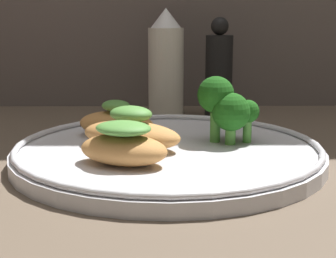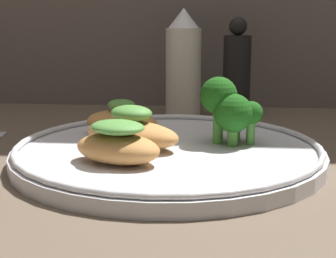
{
  "view_description": "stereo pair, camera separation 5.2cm",
  "coord_description": "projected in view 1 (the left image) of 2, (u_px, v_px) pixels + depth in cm",
  "views": [
    {
      "loc": [
        -0.62,
        -50.7,
        14.62
      ],
      "look_at": [
        0.0,
        0.0,
        3.4
      ],
      "focal_mm": 55.0,
      "sensor_mm": 36.0,
      "label": 1
    },
    {
      "loc": [
        4.56,
        -50.5,
        14.62
      ],
      "look_at": [
        0.0,
        0.0,
        3.4
      ],
      "focal_mm": 55.0,
      "sensor_mm": 36.0,
      "label": 2
    }
  ],
  "objects": [
    {
      "name": "grilled_meat_front",
      "position": [
        124.0,
        146.0,
        0.46
      ],
      "size": [
        9.56,
        7.72,
        3.97
      ],
      "color": "#BC7F42",
      "rests_on": "plate"
    },
    {
      "name": "plate",
      "position": [
        168.0,
        152.0,
        0.52
      ],
      "size": [
        31.54,
        31.54,
        2.0
      ],
      "color": "silver",
      "rests_on": "ground_plane"
    },
    {
      "name": "grilled_meat_back",
      "position": [
        116.0,
        123.0,
        0.57
      ],
      "size": [
        9.69,
        7.14,
        4.15
      ],
      "color": "#BC7F42",
      "rests_on": "plate"
    },
    {
      "name": "ground_plane",
      "position": [
        168.0,
        166.0,
        0.53
      ],
      "size": [
        180.0,
        180.0,
        1.0
      ],
      "primitive_type": "cube",
      "color": "brown"
    },
    {
      "name": "sauce_bottle",
      "position": [
        164.0,
        65.0,
        0.75
      ],
      "size": [
        5.2,
        5.2,
        15.69
      ],
      "color": "silver",
      "rests_on": "ground_plane"
    },
    {
      "name": "pepper_grinder",
      "position": [
        219.0,
        72.0,
        0.76
      ],
      "size": [
        4.01,
        4.01,
        14.42
      ],
      "color": "black",
      "rests_on": "ground_plane"
    },
    {
      "name": "grilled_meat_middle",
      "position": [
        131.0,
        132.0,
        0.52
      ],
      "size": [
        11.86,
        9.19,
        4.36
      ],
      "color": "#BC7F42",
      "rests_on": "plate"
    },
    {
      "name": "broccoli_bunch",
      "position": [
        227.0,
        107.0,
        0.54
      ],
      "size": [
        6.56,
        5.83,
        7.04
      ],
      "color": "#4C8E38",
      "rests_on": "plate"
    }
  ]
}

